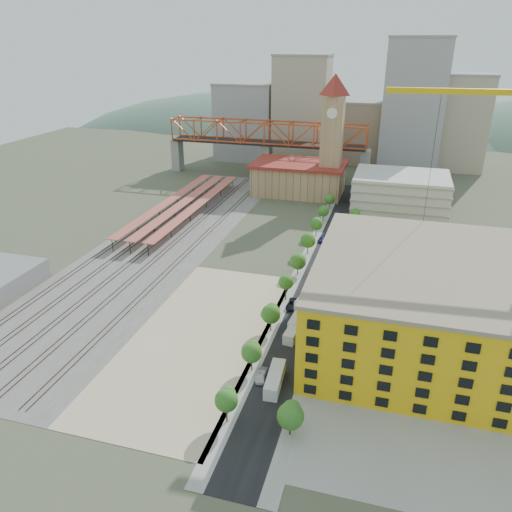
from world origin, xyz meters
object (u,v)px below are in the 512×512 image
(site_trailer_a, at_px, (275,379))
(construction_building, at_px, (423,302))
(clock_tower, at_px, (333,126))
(car_0, at_px, (261,377))
(site_trailer_c, at_px, (299,319))
(site_trailer_b, at_px, (294,331))
(site_trailer_d, at_px, (307,299))

(site_trailer_a, bearing_deg, construction_building, 38.23)
(clock_tower, height_order, car_0, clock_tower)
(construction_building, bearing_deg, site_trailer_c, -179.20)
(site_trailer_a, distance_m, site_trailer_c, 22.88)
(car_0, bearing_deg, site_trailer_b, 70.42)
(clock_tower, distance_m, site_trailer_a, 126.49)
(site_trailer_c, distance_m, car_0, 22.25)
(site_trailer_c, xyz_separation_m, site_trailer_d, (0.00, 9.45, 0.04))
(site_trailer_c, height_order, site_trailer_d, site_trailer_d)
(clock_tower, relative_size, site_trailer_b, 5.72)
(site_trailer_b, bearing_deg, clock_tower, 100.71)
(site_trailer_b, distance_m, car_0, 17.20)
(site_trailer_a, height_order, site_trailer_b, site_trailer_a)
(site_trailer_b, height_order, site_trailer_c, site_trailer_c)
(site_trailer_c, bearing_deg, site_trailer_b, -85.14)
(site_trailer_a, bearing_deg, site_trailer_b, 86.43)
(site_trailer_a, distance_m, site_trailer_b, 17.78)
(construction_building, xyz_separation_m, site_trailer_d, (-26.00, 9.09, -8.03))
(site_trailer_d, bearing_deg, site_trailer_a, -79.14)
(clock_tower, distance_m, site_trailer_c, 104.33)
(site_trailer_b, bearing_deg, site_trailer_c, 96.37)
(site_trailer_d, bearing_deg, clock_tower, 105.89)
(clock_tower, height_order, site_trailer_d, clock_tower)
(construction_building, xyz_separation_m, site_trailer_c, (-26.00, -0.36, -8.07))
(site_trailer_a, relative_size, site_trailer_d, 0.98)
(clock_tower, bearing_deg, car_0, -87.66)
(clock_tower, relative_size, site_trailer_a, 5.27)
(clock_tower, distance_m, site_trailer_b, 109.27)
(site_trailer_c, xyz_separation_m, car_0, (-3.00, -22.04, -0.61))
(clock_tower, distance_m, car_0, 125.65)
(site_trailer_a, relative_size, site_trailer_c, 1.01)
(construction_building, height_order, site_trailer_d, construction_building)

